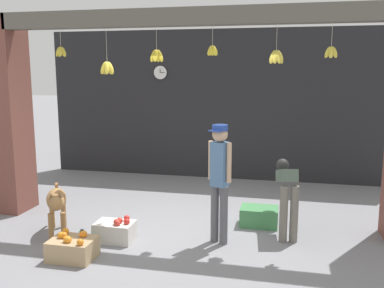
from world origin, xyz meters
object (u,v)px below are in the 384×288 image
(fruit_crate_apples, at_px, (115,231))
(produce_box_green, at_px, (259,216))
(fruit_crate_oranges, at_px, (73,248))
(wall_clock, at_px, (160,73))
(worker_stooping, at_px, (287,189))
(shopkeeper, at_px, (220,175))
(dog, at_px, (57,202))
(water_bottle, at_px, (82,238))

(fruit_crate_apples, bearing_deg, produce_box_green, 28.56)
(fruit_crate_apples, bearing_deg, fruit_crate_oranges, -114.21)
(produce_box_green, bearing_deg, wall_clock, 130.85)
(worker_stooping, xyz_separation_m, wall_clock, (-2.71, 3.02, 1.57))
(shopkeeper, height_order, fruit_crate_apples, shopkeeper)
(worker_stooping, distance_m, produce_box_green, 0.75)
(dog, xyz_separation_m, fruit_crate_oranges, (0.58, -0.66, -0.35))
(fruit_crate_oranges, bearing_deg, fruit_crate_apples, 65.79)
(produce_box_green, relative_size, wall_clock, 1.84)
(fruit_crate_oranges, xyz_separation_m, produce_box_green, (2.17, 1.67, -0.00))
(fruit_crate_oranges, bearing_deg, worker_stooping, 27.42)
(wall_clock, bearing_deg, produce_box_green, -49.15)
(wall_clock, bearing_deg, water_bottle, -88.84)
(shopkeeper, height_order, wall_clock, wall_clock)
(fruit_crate_oranges, distance_m, produce_box_green, 2.74)
(dog, bearing_deg, produce_box_green, 81.35)
(dog, height_order, produce_box_green, dog)
(fruit_crate_apples, bearing_deg, wall_clock, 96.77)
(shopkeeper, height_order, water_bottle, shopkeeper)
(worker_stooping, relative_size, produce_box_green, 1.85)
(dog, relative_size, worker_stooping, 0.89)
(produce_box_green, bearing_deg, worker_stooping, -41.45)
(shopkeeper, xyz_separation_m, wall_clock, (-1.83, 3.46, 1.31))
(water_bottle, relative_size, wall_clock, 0.75)
(dog, xyz_separation_m, shopkeeper, (2.26, 0.22, 0.45))
(shopkeeper, xyz_separation_m, fruit_crate_apples, (-1.39, -0.24, -0.80))
(dog, bearing_deg, shopkeeper, 66.95)
(fruit_crate_apples, xyz_separation_m, produce_box_green, (1.88, 1.02, -0.00))
(fruit_crate_oranges, height_order, produce_box_green, fruit_crate_oranges)
(worker_stooping, relative_size, fruit_crate_apples, 1.96)
(produce_box_green, bearing_deg, fruit_crate_oranges, -142.43)
(fruit_crate_apples, height_order, water_bottle, fruit_crate_apples)
(worker_stooping, relative_size, water_bottle, 4.55)
(shopkeeper, xyz_separation_m, fruit_crate_oranges, (-1.68, -0.89, -0.80))
(dog, relative_size, wall_clock, 3.02)
(water_bottle, bearing_deg, dog, 152.04)
(worker_stooping, bearing_deg, produce_box_green, 128.54)
(shopkeeper, distance_m, produce_box_green, 1.22)
(shopkeeper, bearing_deg, fruit_crate_apples, 32.54)
(dog, height_order, water_bottle, dog)
(dog, relative_size, produce_box_green, 1.64)
(dog, height_order, fruit_crate_oranges, dog)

